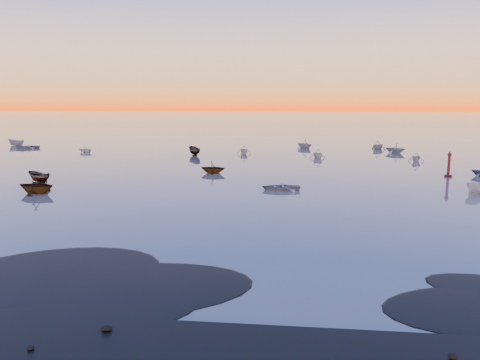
# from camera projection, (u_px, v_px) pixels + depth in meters

# --- Properties ---
(ground) EXTENTS (600.00, 600.00, 0.00)m
(ground) POSITION_uv_depth(u_px,v_px,m) (274.00, 139.00, 122.20)
(ground) COLOR #6D625B
(ground) RESTS_ON ground
(mud_lobes) EXTENTS (140.00, 6.00, 0.07)m
(mud_lobes) POSITION_uv_depth(u_px,v_px,m) (201.00, 303.00, 23.23)
(mud_lobes) COLOR black
(mud_lobes) RESTS_ON ground
(moored_fleet) EXTENTS (124.00, 58.00, 1.20)m
(moored_fleet) POSITION_uv_depth(u_px,v_px,m) (264.00, 162.00, 76.15)
(moored_fleet) COLOR silver
(moored_fleet) RESTS_ON ground
(boat_near_center) EXTENTS (3.10, 4.10, 1.31)m
(boat_near_center) POSITION_uv_depth(u_px,v_px,m) (480.00, 193.00, 51.15)
(boat_near_center) COLOR silver
(boat_near_center) RESTS_ON ground
(channel_marker) EXTENTS (0.99, 0.99, 3.51)m
(channel_marker) POSITION_uv_depth(u_px,v_px,m) (449.00, 166.00, 61.65)
(channel_marker) COLOR #490F11
(channel_marker) RESTS_ON ground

